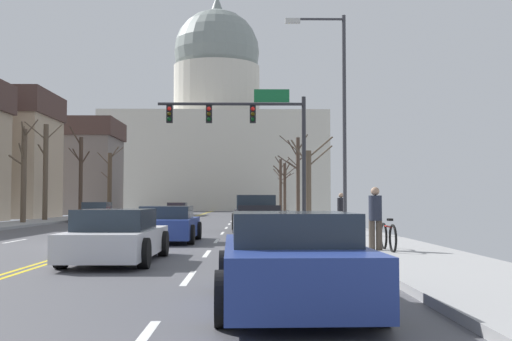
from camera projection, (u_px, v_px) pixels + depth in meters
ground at (103, 244)px, 19.86m from camera, size 20.00×180.00×0.20m
signal_gantry at (252, 127)px, 33.36m from camera, size 7.91×0.41×7.23m
street_lamp_right at (337, 105)px, 23.33m from camera, size 2.27×0.24×8.24m
capitol_building at (217, 136)px, 93.28m from camera, size 31.54×18.90×32.45m
pickup_truck_near_00 at (256, 215)px, 28.73m from camera, size 2.35×5.31×1.67m
sedan_near_01 at (168, 225)px, 21.35m from camera, size 2.05×4.48×1.22m
sedan_near_02 at (117, 237)px, 14.37m from camera, size 1.96×4.63×1.22m
sedan_near_03 at (291, 261)px, 8.37m from camera, size 2.06×4.45×1.26m
sedan_oncoming_00 at (97, 213)px, 41.15m from camera, size 2.16×4.61×1.31m
sedan_oncoming_01 at (177, 210)px, 55.10m from camera, size 2.03×4.20×1.23m
flank_building_02 at (50, 167)px, 64.41m from camera, size 14.07×8.13×9.68m
bare_tree_00 at (285, 186)px, 59.18m from camera, size 2.60×1.43×4.85m
bare_tree_01 at (24, 173)px, 36.39m from camera, size 2.01×1.12×5.93m
bare_tree_02 at (309, 183)px, 36.55m from camera, size 2.43×2.09×4.97m
bare_tree_03 at (110, 182)px, 57.41m from camera, size 2.31×1.39×6.29m
bare_tree_04 at (298, 174)px, 47.59m from camera, size 2.56×1.32×6.33m
bare_tree_05 at (81, 174)px, 48.16m from camera, size 1.92×1.69×7.10m
bare_tree_06 at (281, 184)px, 70.39m from camera, size 2.39×1.22×6.26m
bare_tree_07 at (45, 169)px, 41.43m from camera, size 2.32×1.82×6.50m
pedestrian_00 at (341, 209)px, 27.68m from camera, size 0.35×0.34×1.61m
pedestrian_01 at (375, 215)px, 16.11m from camera, size 0.35×0.34×1.62m
bicycle_parked at (388, 237)px, 15.97m from camera, size 0.12×1.77×0.85m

